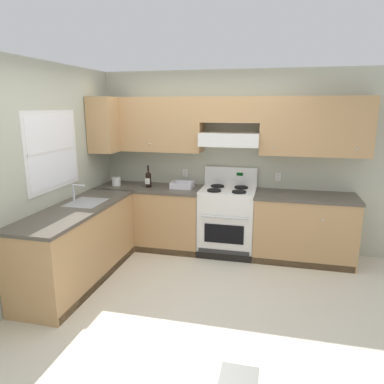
{
  "coord_description": "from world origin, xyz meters",
  "views": [
    {
      "loc": [
        1.0,
        -3.59,
        2.05
      ],
      "look_at": [
        -0.03,
        0.7,
        1.0
      ],
      "focal_mm": 33.63,
      "sensor_mm": 36.0,
      "label": 1
    }
  ],
  "objects_px": {
    "wine_bottle": "(148,179)",
    "paper_towel_roll": "(116,181)",
    "bowl": "(182,186)",
    "stove": "(227,220)"
  },
  "relations": [
    {
      "from": "paper_towel_roll",
      "to": "wine_bottle",
      "type": "bearing_deg",
      "value": 1.19
    },
    {
      "from": "wine_bottle",
      "to": "bowl",
      "type": "bearing_deg",
      "value": 8.77
    },
    {
      "from": "bowl",
      "to": "paper_towel_roll",
      "type": "height_order",
      "value": "paper_towel_roll"
    },
    {
      "from": "stove",
      "to": "bowl",
      "type": "xyz_separation_m",
      "value": [
        -0.67,
        0.04,
        0.46
      ]
    },
    {
      "from": "stove",
      "to": "paper_towel_roll",
      "type": "xyz_separation_m",
      "value": [
        -1.66,
        -0.04,
        0.49
      ]
    },
    {
      "from": "paper_towel_roll",
      "to": "bowl",
      "type": "bearing_deg",
      "value": 4.94
    },
    {
      "from": "wine_bottle",
      "to": "paper_towel_roll",
      "type": "xyz_separation_m",
      "value": [
        -0.5,
        -0.01,
        -0.06
      ]
    },
    {
      "from": "wine_bottle",
      "to": "bowl",
      "type": "height_order",
      "value": "wine_bottle"
    },
    {
      "from": "wine_bottle",
      "to": "paper_towel_roll",
      "type": "relative_size",
      "value": 2.52
    },
    {
      "from": "stove",
      "to": "paper_towel_roll",
      "type": "bearing_deg",
      "value": -178.49
    }
  ]
}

